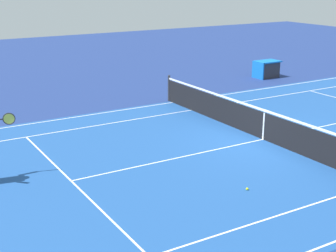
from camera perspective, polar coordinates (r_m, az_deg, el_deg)
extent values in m
plane|color=navy|center=(15.94, 10.95, -1.53)|extent=(60.00, 60.00, 0.00)
cube|color=#1E4C93|center=(15.94, 10.95, -1.53)|extent=(24.20, 11.40, 0.00)
cube|color=white|center=(20.17, 0.55, 2.75)|extent=(23.80, 0.05, 0.01)
cube|color=white|center=(19.04, 2.74, 1.86)|extent=(23.80, 0.05, 0.01)
cube|color=white|center=(12.81, -11.15, -6.25)|extent=(0.05, 8.22, 0.01)
cube|color=white|center=(15.94, 10.95, -1.52)|extent=(12.80, 0.05, 0.01)
cylinder|color=#2D2D33|center=(20.29, 0.11, 4.40)|extent=(0.10, 0.10, 1.08)
cube|color=black|center=(15.80, 11.04, -0.02)|extent=(0.02, 11.60, 0.88)
cube|color=white|center=(15.66, 11.14, 1.76)|extent=(0.04, 11.60, 0.06)
cube|color=white|center=(15.80, 11.04, -0.02)|extent=(0.04, 0.06, 0.88)
torus|color=#232326|center=(13.03, -17.93, 0.81)|extent=(0.31, 0.10, 0.31)
cylinder|color=#C6D84C|center=(13.03, -17.93, 0.81)|extent=(0.26, 0.08, 0.27)
sphere|color=#CCE01E|center=(12.21, 9.15, -7.19)|extent=(0.07, 0.07, 0.07)
cube|color=#2D2D33|center=(25.59, 11.39, 6.41)|extent=(1.10, 0.70, 0.80)
cube|color=blue|center=(25.52, 11.44, 7.34)|extent=(1.24, 0.84, 0.06)
cube|color=blue|center=(25.19, 10.37, 6.35)|extent=(0.06, 0.84, 0.84)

